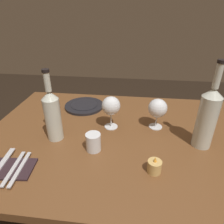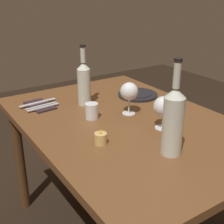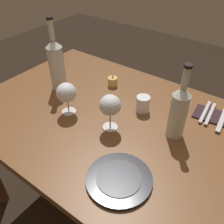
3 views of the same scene
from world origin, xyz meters
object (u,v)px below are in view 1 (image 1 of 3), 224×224
object	(u,v)px
fork_outer	(20,168)
table_knife	(0,167)
folded_napkin	(8,169)
votive_candle	(154,167)
wine_glass_left	(158,109)
wine_glass_right	(111,106)
wine_bottle	(207,117)
wine_bottle_second	(52,114)
fork_inner	(14,168)
dinner_plate	(84,106)
water_tumbler	(93,143)

from	to	relation	value
fork_outer	table_knife	world-z (taller)	same
folded_napkin	table_knife	xyz separation A→B (m)	(0.03, 0.00, 0.01)
votive_candle	table_knife	size ratio (longest dim) A/B	0.32
wine_glass_left	wine_glass_right	world-z (taller)	wine_glass_right
wine_glass_left	folded_napkin	size ratio (longest dim) A/B	0.77
wine_bottle	wine_bottle_second	size ratio (longest dim) A/B	1.15
wine_glass_left	wine_bottle	distance (m)	0.23
fork_inner	table_knife	world-z (taller)	same
dinner_plate	table_knife	world-z (taller)	dinner_plate
votive_candle	fork_inner	xyz separation A→B (m)	(0.52, 0.06, -0.01)
wine_glass_right	water_tumbler	xyz separation A→B (m)	(0.05, 0.19, -0.08)
wine_glass_left	wine_glass_right	distance (m)	0.22
wine_bottle	wine_glass_left	bearing A→B (deg)	-33.48
water_tumbler	fork_inner	xyz separation A→B (m)	(0.27, 0.15, -0.02)
wine_glass_right	wine_glass_left	bearing A→B (deg)	-173.30
wine_glass_left	fork_outer	size ratio (longest dim) A/B	0.85
votive_candle	dinner_plate	xyz separation A→B (m)	(0.38, -0.49, -0.02)
wine_glass_right	water_tumbler	size ratio (longest dim) A/B	2.13
wine_glass_left	table_knife	bearing A→B (deg)	31.40
wine_glass_right	water_tumbler	world-z (taller)	wine_glass_right
wine_bottle_second	fork_outer	distance (m)	0.25
wine_glass_right	folded_napkin	distance (m)	0.50
wine_glass_left	water_tumbler	bearing A→B (deg)	37.77
fork_outer	wine_bottle	bearing A→B (deg)	-160.99
folded_napkin	votive_candle	bearing A→B (deg)	-174.19
wine_bottle	wine_bottle_second	world-z (taller)	wine_bottle
water_tumbler	dinner_plate	size ratio (longest dim) A/B	0.33
wine_glass_left	folded_napkin	world-z (taller)	wine_glass_left
folded_napkin	fork_inner	size ratio (longest dim) A/B	1.10
dinner_plate	fork_inner	world-z (taller)	dinner_plate
wine_glass_right	wine_bottle	size ratio (longest dim) A/B	0.44
votive_candle	fork_outer	size ratio (longest dim) A/B	0.37
wine_bottle_second	votive_candle	distance (m)	0.48
wine_glass_right	folded_napkin	xyz separation A→B (m)	(0.35, 0.34, -0.11)
wine_glass_right	votive_candle	size ratio (longest dim) A/B	2.46
wine_glass_left	wine_bottle_second	distance (m)	0.49
wine_glass_right	table_knife	xyz separation A→B (m)	(0.38, 0.34, -0.11)
wine_glass_right	fork_inner	xyz separation A→B (m)	(0.32, 0.34, -0.11)
wine_bottle	votive_candle	size ratio (longest dim) A/B	5.57
wine_bottle_second	votive_candle	bearing A→B (deg)	159.67
wine_bottle_second	fork_inner	distance (m)	0.26
wine_bottle	fork_inner	world-z (taller)	wine_bottle
water_tumbler	dinner_plate	xyz separation A→B (m)	(0.14, -0.39, -0.03)
wine_bottle	wine_bottle_second	bearing A→B (deg)	2.28
wine_glass_left	fork_inner	xyz separation A→B (m)	(0.54, 0.37, -0.09)
water_tumbler	fork_outer	xyz separation A→B (m)	(0.25, 0.15, -0.02)
wine_glass_right	table_knife	distance (m)	0.52
votive_candle	fork_outer	xyz separation A→B (m)	(0.49, 0.06, -0.01)
wine_glass_left	votive_candle	distance (m)	0.32
wine_glass_right	fork_outer	bearing A→B (deg)	48.86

